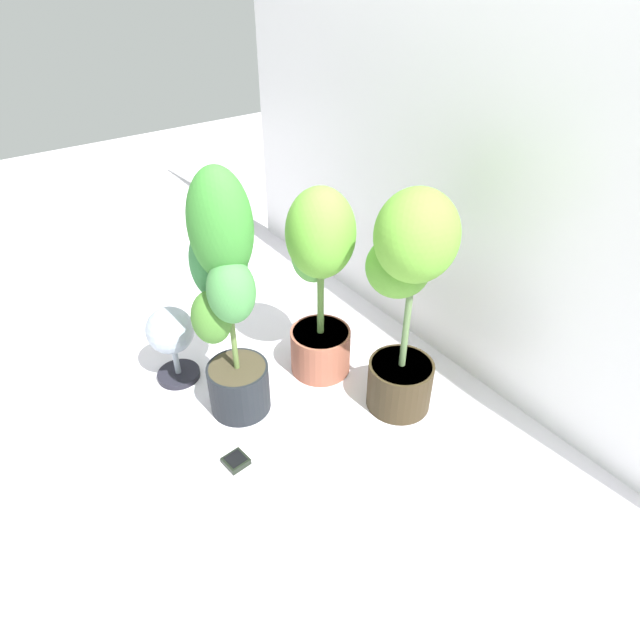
% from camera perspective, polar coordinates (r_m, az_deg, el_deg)
% --- Properties ---
extents(ground_plane, '(8.00, 8.00, 0.00)m').
position_cam_1_polar(ground_plane, '(2.09, -2.78, -13.09)').
color(ground_plane, silver).
rests_on(ground_plane, ground).
extents(mylar_back_wall, '(3.20, 0.01, 2.00)m').
position_cam_1_polar(mylar_back_wall, '(2.04, 17.97, 17.89)').
color(mylar_back_wall, silver).
rests_on(mylar_back_wall, ground).
extents(potted_plant_front_left, '(0.38, 0.30, 1.00)m').
position_cam_1_polar(potted_plant_front_left, '(1.92, -9.86, 3.08)').
color(potted_plant_front_left, black).
rests_on(potted_plant_front_left, ground).
extents(potted_plant_back_center, '(0.48, 0.43, 0.92)m').
position_cam_1_polar(potted_plant_back_center, '(1.94, 9.13, 3.65)').
color(potted_plant_back_center, '#332817').
rests_on(potted_plant_back_center, ground).
extents(potted_plant_back_left, '(0.34, 0.31, 0.83)m').
position_cam_1_polar(potted_plant_back_left, '(2.14, -0.05, 4.76)').
color(potted_plant_back_left, '#97533F').
rests_on(potted_plant_back_left, ground).
extents(hygrometer_box, '(0.09, 0.09, 0.03)m').
position_cam_1_polar(hygrometer_box, '(2.05, -8.79, -14.36)').
color(hygrometer_box, black).
rests_on(hygrometer_box, ground).
extents(floor_fan, '(0.24, 0.24, 0.35)m').
position_cam_1_polar(floor_fan, '(2.30, -15.32, -1.52)').
color(floor_fan, black).
rests_on(floor_fan, ground).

